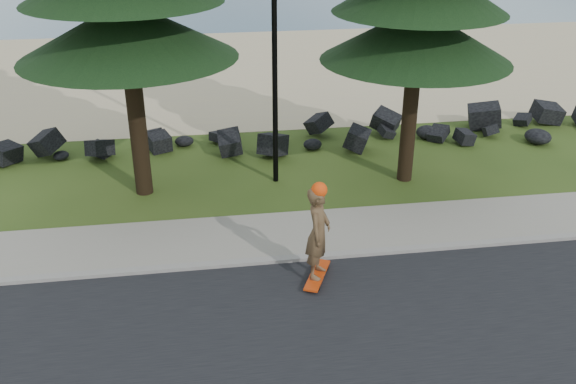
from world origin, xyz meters
name	(u,v)px	position (x,y,z in m)	size (l,w,h in m)	color
ground	(294,239)	(0.00, 0.00, 0.00)	(160.00, 160.00, 0.00)	#2E4515
road	(336,374)	(0.00, -4.50, 0.01)	(160.00, 7.00, 0.02)	black
kerb	(300,258)	(0.00, -0.90, 0.05)	(160.00, 0.20, 0.10)	gray
sidewalk	(293,233)	(0.00, 0.20, 0.04)	(160.00, 2.00, 0.08)	gray
beach_sand	(242,70)	(0.00, 14.50, 0.01)	(160.00, 15.00, 0.01)	#D0BB8A
seawall_boulders	(266,148)	(0.00, 5.60, 0.00)	(60.00, 2.40, 1.10)	black
lamp_post	(274,28)	(0.00, 3.20, 4.13)	(0.25, 0.14, 8.14)	black
skateboarder	(318,233)	(0.22, -1.69, 1.10)	(0.75, 1.19, 2.19)	red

